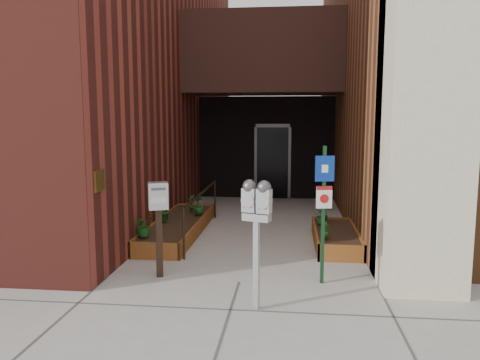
% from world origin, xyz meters
% --- Properties ---
extents(ground, '(80.00, 80.00, 0.00)m').
position_xyz_m(ground, '(0.00, 0.00, 0.00)').
color(ground, '#9E9991').
rests_on(ground, ground).
extents(architecture, '(20.00, 14.60, 10.00)m').
position_xyz_m(architecture, '(-0.18, 6.89, 4.98)').
color(architecture, maroon).
rests_on(architecture, ground).
extents(planter_left, '(0.90, 3.60, 0.30)m').
position_xyz_m(planter_left, '(-1.55, 2.70, 0.13)').
color(planter_left, brown).
rests_on(planter_left, ground).
extents(planter_right, '(0.80, 2.20, 0.30)m').
position_xyz_m(planter_right, '(1.60, 2.20, 0.13)').
color(planter_right, brown).
rests_on(planter_right, ground).
extents(handrail, '(0.04, 3.34, 0.90)m').
position_xyz_m(handrail, '(-1.05, 2.65, 0.75)').
color(handrail, black).
rests_on(handrail, ground).
extents(parking_meter, '(0.38, 0.24, 1.65)m').
position_xyz_m(parking_meter, '(0.32, -0.94, 1.28)').
color(parking_meter, '#B3B3B5').
rests_on(parking_meter, ground).
extents(sign_post, '(0.27, 0.09, 2.00)m').
position_xyz_m(sign_post, '(1.21, 0.09, 1.23)').
color(sign_post, '#14371C').
rests_on(sign_post, ground).
extents(payment_dropbox, '(0.34, 0.30, 1.45)m').
position_xyz_m(payment_dropbox, '(-1.22, 0.12, 1.04)').
color(payment_dropbox, black).
rests_on(payment_dropbox, ground).
extents(shrub_left_a, '(0.50, 0.50, 0.40)m').
position_xyz_m(shrub_left_a, '(-1.85, 1.34, 0.50)').
color(shrub_left_a, '#1C5E1A').
rests_on(shrub_left_a, planter_left).
extents(shrub_left_b, '(0.29, 0.29, 0.41)m').
position_xyz_m(shrub_left_b, '(-1.82, 2.59, 0.50)').
color(shrub_left_b, '#164E1B').
rests_on(shrub_left_b, planter_left).
extents(shrub_left_c, '(0.30, 0.30, 0.39)m').
position_xyz_m(shrub_left_c, '(-1.25, 3.31, 0.49)').
color(shrub_left_c, '#17511C').
rests_on(shrub_left_c, planter_left).
extents(shrub_left_d, '(0.26, 0.26, 0.38)m').
position_xyz_m(shrub_left_d, '(-1.48, 3.64, 0.49)').
color(shrub_left_d, '#1A5B20').
rests_on(shrub_left_d, planter_left).
extents(shrub_right_a, '(0.23, 0.23, 0.29)m').
position_xyz_m(shrub_right_a, '(1.35, 1.59, 0.45)').
color(shrub_right_a, '#1D631C').
rests_on(shrub_right_a, planter_right).
extents(shrub_right_b, '(0.23, 0.23, 0.33)m').
position_xyz_m(shrub_right_b, '(1.45, 2.97, 0.47)').
color(shrub_right_b, '#255217').
rests_on(shrub_right_b, planter_right).
extents(shrub_right_c, '(0.36, 0.36, 0.31)m').
position_xyz_m(shrub_right_c, '(1.35, 2.67, 0.45)').
color(shrub_right_c, '#1B6122').
rests_on(shrub_right_c, planter_right).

